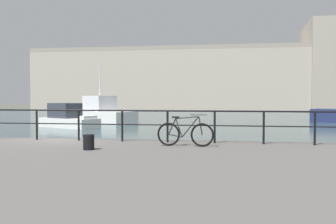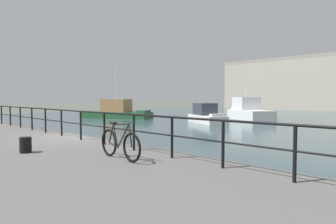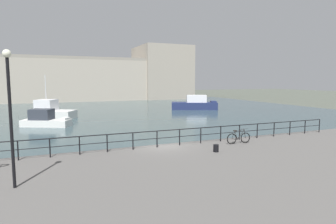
% 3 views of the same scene
% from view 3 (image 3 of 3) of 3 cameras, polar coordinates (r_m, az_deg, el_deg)
% --- Properties ---
extents(ground_plane, '(240.00, 240.00, 0.00)m').
position_cam_3_polar(ground_plane, '(19.51, -1.25, -9.12)').
color(ground_plane, '#4C5147').
extents(water_basin, '(80.00, 60.00, 0.01)m').
position_cam_3_polar(water_basin, '(48.51, -14.15, -0.01)').
color(water_basin, '#33474C').
rests_on(water_basin, ground_plane).
extents(quay_promenade, '(56.00, 13.00, 0.96)m').
position_cam_3_polar(quay_promenade, '(13.78, 8.78, -13.77)').
color(quay_promenade, '#565451').
rests_on(quay_promenade, ground_plane).
extents(harbor_building, '(59.94, 15.92, 14.61)m').
position_cam_3_polar(harbor_building, '(79.22, -13.01, 6.49)').
color(harbor_building, '#A89E8E').
rests_on(harbor_building, ground_plane).
extents(moored_red_daysailer, '(6.24, 5.19, 5.90)m').
position_cam_3_polar(moored_red_daysailer, '(42.22, -22.12, 0.11)').
color(moored_red_daysailer, white).
rests_on(moored_red_daysailer, water_basin).
extents(moored_harbor_tender, '(8.42, 5.70, 2.54)m').
position_cam_3_polar(moored_harbor_tender, '(51.47, 5.37, 1.58)').
color(moored_harbor_tender, navy).
rests_on(moored_harbor_tender, water_basin).
extents(moored_cabin_cruiser, '(5.58, 4.15, 1.95)m').
position_cam_3_polar(moored_cabin_cruiser, '(35.31, -23.16, -1.41)').
color(moored_cabin_cruiser, white).
rests_on(moored_cabin_cruiser, water_basin).
extents(quay_railing, '(23.56, 0.07, 1.08)m').
position_cam_3_polar(quay_railing, '(19.15, 4.44, -4.23)').
color(quay_railing, black).
rests_on(quay_railing, quay_promenade).
extents(parked_bicycle, '(1.77, 0.16, 0.98)m').
position_cam_3_polar(parked_bicycle, '(19.93, 13.78, -4.99)').
color(parked_bicycle, black).
rests_on(parked_bicycle, quay_promenade).
extents(mooring_bollard, '(0.32, 0.32, 0.44)m').
position_cam_3_polar(mooring_bollard, '(17.44, 9.46, -7.07)').
color(mooring_bollard, black).
rests_on(mooring_bollard, quay_promenade).
extents(quay_lamp_post, '(0.32, 0.32, 5.39)m').
position_cam_3_polar(quay_lamp_post, '(12.59, -28.82, 1.62)').
color(quay_lamp_post, black).
rests_on(quay_lamp_post, quay_promenade).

